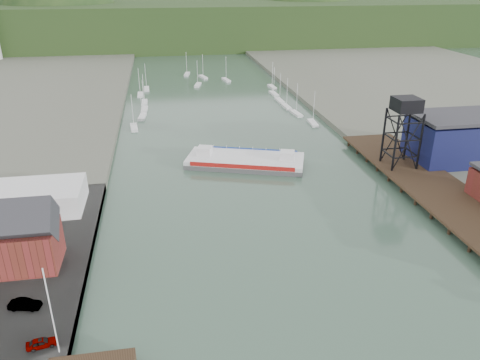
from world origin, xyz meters
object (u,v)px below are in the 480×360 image
object	(u,v)px
harbor_building	(17,241)
lift_tower	(406,109)
car_west_a	(41,343)
chain_ferry	(245,160)

from	to	relation	value
harbor_building	lift_tower	bearing A→B (deg)	19.98
lift_tower	car_west_a	xyz separation A→B (m)	(-70.22, -46.70, -13.45)
lift_tower	car_west_a	distance (m)	85.40
chain_ferry	car_west_a	xyz separation A→B (m)	(-35.81, -57.95, 1.03)
harbor_building	chain_ferry	size ratio (longest dim) A/B	0.40
harbor_building	lift_tower	size ratio (longest dim) A/B	0.76
harbor_building	chain_ferry	distance (m)	58.13
harbor_building	car_west_a	xyz separation A→B (m)	(6.78, -18.70, -3.88)
lift_tower	chain_ferry	world-z (taller)	lift_tower
chain_ferry	harbor_building	bearing A→B (deg)	-118.67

